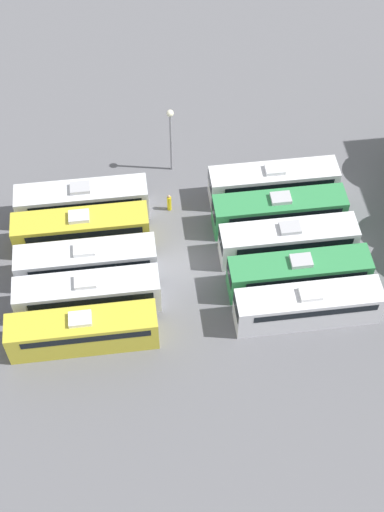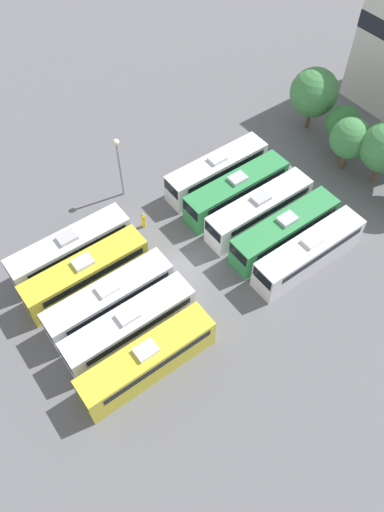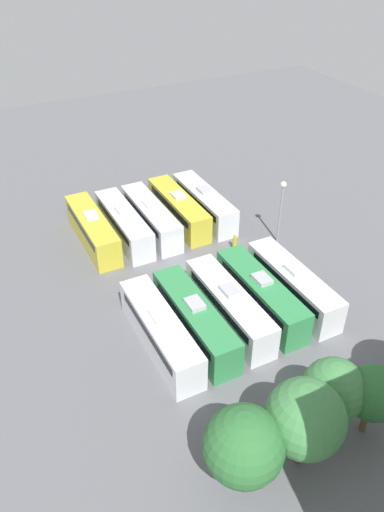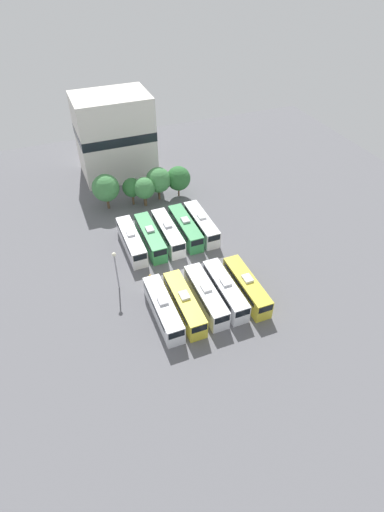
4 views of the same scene
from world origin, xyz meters
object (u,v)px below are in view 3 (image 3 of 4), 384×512
(bus_4, at_px, (93,229))
(bus_5, at_px, (293,284))
(bus_0, at_px, (204,203))
(bus_8, at_px, (195,319))
(tree_3, at_px, (305,418))
(bus_7, at_px, (229,306))
(bus_9, at_px, (160,331))
(tree_4, at_px, (244,446))
(bus_1, at_px, (178,208))
(bus_3, at_px, (124,223))
(bus_6, at_px, (261,294))
(bus_2, at_px, (151,217))
(light_pole, at_px, (282,201))
(tree_2, at_px, (334,390))
(tree_1, at_px, (373,393))
(worker_person, at_px, (235,242))

(bus_4, xyz_separation_m, bus_5, (-12.52, 16.27, 0.00))
(bus_0, bearing_deg, bus_8, 59.76)
(bus_4, distance_m, tree_3, 29.41)
(bus_7, height_order, bus_9, same)
(tree_3, xyz_separation_m, tree_4, (3.90, -0.27, -0.34))
(bus_8, distance_m, tree_4, 13.04)
(bus_1, height_order, bus_3, same)
(bus_1, height_order, bus_6, same)
(bus_1, xyz_separation_m, tree_3, (5.82, 28.90, 2.50))
(bus_2, xyz_separation_m, bus_3, (2.96, -0.01, 0.00))
(bus_0, distance_m, light_pole, 9.37)
(bus_1, xyz_separation_m, tree_2, (2.68, 27.76, 2.05))
(bus_6, height_order, tree_1, tree_1)
(bus_3, bearing_deg, tree_3, 90.89)
(bus_2, xyz_separation_m, bus_8, (3.05, 15.93, 0.00))
(bus_1, height_order, bus_2, same)
(tree_1, bearing_deg, bus_4, -73.29)
(bus_3, distance_m, tree_1, 29.32)
(bus_8, distance_m, tree_3, 12.94)
(tree_3, bearing_deg, bus_4, -82.95)
(bus_2, distance_m, bus_3, 2.96)
(bus_4, xyz_separation_m, bus_7, (-6.26, 16.24, 0.00))
(bus_5, relative_size, bus_7, 1.00)
(bus_6, relative_size, light_pole, 1.60)
(bus_6, height_order, bus_8, same)
(bus_5, xyz_separation_m, bus_7, (6.26, -0.04, 0.00))
(bus_8, bearing_deg, bus_7, -177.02)
(bus_7, distance_m, bus_8, 3.20)
(bus_2, distance_m, tree_1, 28.89)
(tree_2, bearing_deg, bus_8, -72.35)
(bus_1, distance_m, worker_person, 7.77)
(bus_8, xyz_separation_m, tree_2, (-3.67, 11.54, 2.05))
(bus_5, height_order, bus_9, same)
(bus_1, relative_size, bus_5, 1.00)
(bus_0, distance_m, bus_8, 18.57)
(bus_2, xyz_separation_m, bus_9, (6.00, 15.96, 0.00))
(bus_1, bearing_deg, bus_6, 89.77)
(bus_2, distance_m, tree_3, 28.83)
(bus_4, relative_size, bus_8, 1.00)
(tree_3, bearing_deg, bus_0, -107.06)
(bus_8, bearing_deg, bus_0, -120.24)
(tree_3, bearing_deg, bus_8, -87.58)
(bus_6, distance_m, tree_4, 16.08)
(bus_9, height_order, tree_4, tree_4)
(worker_person, bearing_deg, bus_6, 72.63)
(bus_3, bearing_deg, bus_9, 79.22)
(bus_1, xyz_separation_m, worker_person, (-2.66, 7.25, -0.86))
(bus_1, xyz_separation_m, tree_1, (0.66, 28.99, 1.94))
(bus_4, bearing_deg, tree_1, 106.71)
(bus_5, bearing_deg, tree_3, 55.14)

